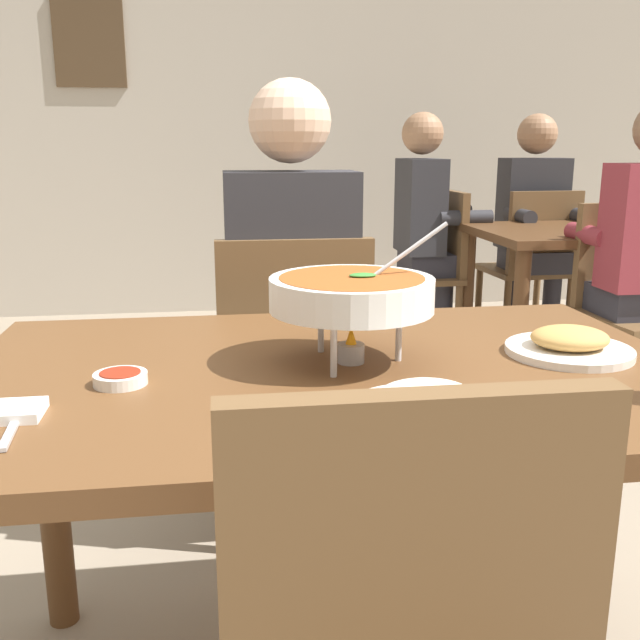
{
  "coord_description": "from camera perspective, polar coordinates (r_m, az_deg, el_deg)",
  "views": [
    {
      "loc": [
        -0.2,
        -1.23,
        1.14
      ],
      "look_at": [
        0.0,
        0.15,
        0.8
      ],
      "focal_mm": 39.97,
      "sensor_mm": 36.0,
      "label": 1
    }
  ],
  "objects": [
    {
      "name": "cafe_rear_partition",
      "position": [
        5.04,
        -6.15,
        17.84
      ],
      "size": [
        10.0,
        0.1,
        3.0
      ],
      "primitive_type": "cube",
      "color": "#BCB2A3",
      "rests_on": "ground_plane"
    },
    {
      "name": "diner_main",
      "position": [
        2.03,
        -2.41,
        2.66
      ],
      "size": [
        0.4,
        0.45,
        1.31
      ],
      "color": "#2D2D38",
      "rests_on": "ground_plane"
    },
    {
      "name": "chair_diner_main",
      "position": [
        2.05,
        -2.25,
        -3.98
      ],
      "size": [
        0.44,
        0.44,
        0.9
      ],
      "color": "brown",
      "rests_on": "ground_plane"
    },
    {
      "name": "rice_plate",
      "position": [
        1.06,
        8.53,
        -6.8
      ],
      "size": [
        0.24,
        0.24,
        0.06
      ],
      "color": "white",
      "rests_on": "dining_table_main"
    },
    {
      "name": "picture_frame_hung",
      "position": [
        5.07,
        -18.01,
        20.47
      ],
      "size": [
        0.44,
        0.03,
        0.56
      ],
      "primitive_type": "cube",
      "color": "#4C3823"
    },
    {
      "name": "napkin_folded",
      "position": [
        1.16,
        -24.18,
        -6.73
      ],
      "size": [
        0.12,
        0.08,
        0.02
      ],
      "primitive_type": "cube",
      "rotation": [
        0.0,
        0.0,
        0.01
      ],
      "color": "white",
      "rests_on": "dining_table_main"
    },
    {
      "name": "dining_table_far",
      "position": [
        3.71,
        20.07,
        4.83
      ],
      "size": [
        1.0,
        0.8,
        0.75
      ],
      "color": "#51331C",
      "rests_on": "ground_plane"
    },
    {
      "name": "sauce_dish",
      "position": [
        1.25,
        -15.69,
        -4.49
      ],
      "size": [
        0.09,
        0.09,
        0.02
      ],
      "color": "white",
      "rests_on": "dining_table_main"
    },
    {
      "name": "chair_bg_right",
      "position": [
        3.31,
        23.62,
        1.72
      ],
      "size": [
        0.49,
        0.49,
        0.9
      ],
      "color": "brown",
      "rests_on": "ground_plane"
    },
    {
      "name": "dining_table_main",
      "position": [
        1.34,
        0.91,
        -8.02
      ],
      "size": [
        1.33,
        0.87,
        0.75
      ],
      "color": "brown",
      "rests_on": "ground_plane"
    },
    {
      "name": "curry_bowl",
      "position": [
        1.29,
        2.55,
        2.06
      ],
      "size": [
        0.33,
        0.3,
        0.26
      ],
      "color": "silver",
      "rests_on": "dining_table_main"
    },
    {
      "name": "spoon_utensil",
      "position": [
        1.11,
        -23.35,
        -7.81
      ],
      "size": [
        0.03,
        0.17,
        0.01
      ],
      "primitive_type": "cube",
      "rotation": [
        0.0,
        0.0,
        0.09
      ],
      "color": "silver",
      "rests_on": "dining_table_main"
    },
    {
      "name": "patron_bg_middle",
      "position": [
        3.94,
        8.54,
        7.94
      ],
      "size": [
        0.45,
        0.4,
        1.31
      ],
      "color": "#2D2D38",
      "rests_on": "ground_plane"
    },
    {
      "name": "chair_bg_left",
      "position": [
        4.2,
        16.71,
        4.62
      ],
      "size": [
        0.46,
        0.46,
        0.9
      ],
      "color": "brown",
      "rests_on": "ground_plane"
    },
    {
      "name": "patron_bg_left",
      "position": [
        4.22,
        16.8,
        7.89
      ],
      "size": [
        0.4,
        0.45,
        1.31
      ],
      "color": "#2D2D38",
      "rests_on": "ground_plane"
    },
    {
      "name": "chair_bg_middle",
      "position": [
        3.97,
        8.95,
        4.53
      ],
      "size": [
        0.45,
        0.45,
        0.9
      ],
      "color": "brown",
      "rests_on": "ground_plane"
    },
    {
      "name": "appetizer_plate",
      "position": [
        1.45,
        19.34,
        -1.85
      ],
      "size": [
        0.24,
        0.24,
        0.06
      ],
      "color": "white",
      "rests_on": "dining_table_main"
    }
  ]
}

